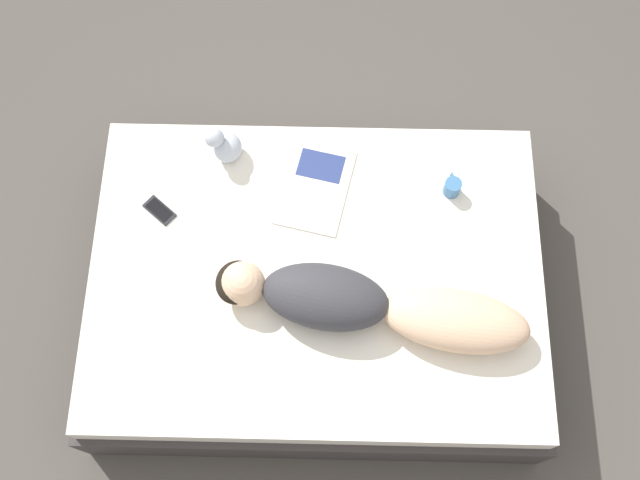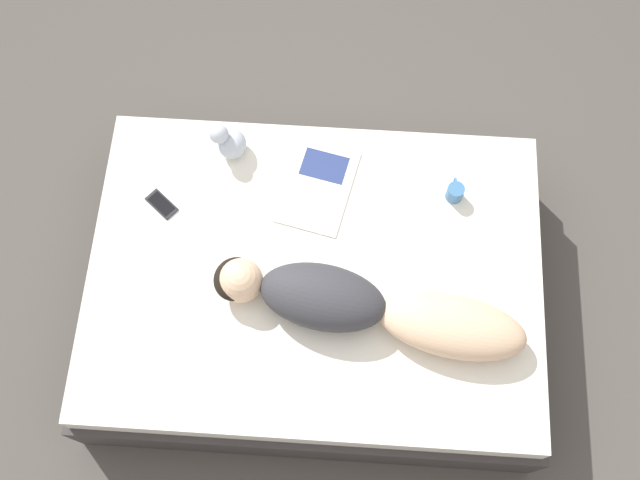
# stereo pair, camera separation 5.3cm
# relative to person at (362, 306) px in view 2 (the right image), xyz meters

# --- Properties ---
(ground_plane) EXTENTS (12.00, 12.00, 0.00)m
(ground_plane) POSITION_rel_person_xyz_m (0.18, 0.21, -0.58)
(ground_plane) COLOR #4C4742
(bed) EXTENTS (1.54, 2.10, 0.48)m
(bed) POSITION_rel_person_xyz_m (0.18, 0.21, -0.34)
(bed) COLOR #383333
(bed) RESTS_ON ground_plane
(person) EXTENTS (0.46, 1.38, 0.21)m
(person) POSITION_rel_person_xyz_m (0.00, 0.00, 0.00)
(person) COLOR #DBB28E
(person) RESTS_ON bed
(open_magazine) EXTENTS (0.51, 0.40, 0.01)m
(open_magazine) POSITION_rel_person_xyz_m (0.60, 0.23, -0.09)
(open_magazine) COLOR silver
(open_magazine) RESTS_ON bed
(coffee_mug) EXTENTS (0.11, 0.08, 0.08)m
(coffee_mug) POSITION_rel_person_xyz_m (0.59, -0.41, -0.05)
(coffee_mug) COLOR teal
(coffee_mug) RESTS_ON bed
(cell_phone) EXTENTS (0.16, 0.17, 0.01)m
(cell_phone) POSITION_rel_person_xyz_m (0.46, 0.95, -0.09)
(cell_phone) COLOR black
(cell_phone) RESTS_ON bed
(plush_toy) EXTENTS (0.15, 0.16, 0.20)m
(plush_toy) POSITION_rel_person_xyz_m (0.77, 0.66, -0.01)
(plush_toy) COLOR #B2BCCC
(plush_toy) RESTS_ON bed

